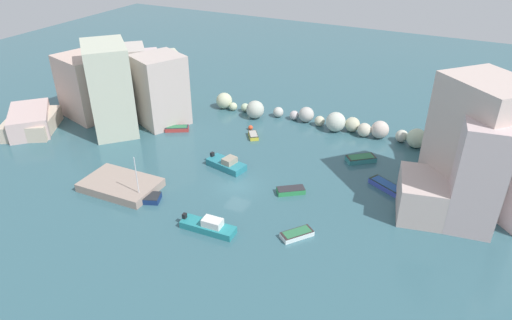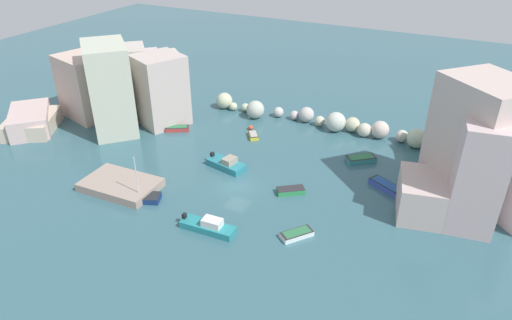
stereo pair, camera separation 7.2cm
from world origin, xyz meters
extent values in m
plane|color=#35606B|center=(0.00, 0.00, 0.00)|extent=(160.00, 160.00, 0.00)
cube|color=beige|center=(-23.47, 17.30, 3.75)|extent=(8.55, 8.70, 7.49)
cube|color=beige|center=(-32.96, 0.08, 1.45)|extent=(9.74, 9.61, 2.90)
cube|color=beige|center=(-22.44, 5.48, 6.07)|extent=(9.90, 9.75, 12.14)
cube|color=beige|center=(-27.64, 17.89, 3.48)|extent=(8.84, 8.83, 6.95)
cube|color=beige|center=(-32.58, -0.06, 1.07)|extent=(9.27, 9.91, 2.14)
cube|color=beige|center=(-26.03, 13.71, 4.64)|extent=(7.71, 7.76, 9.27)
cube|color=#C2B0A9|center=(-17.80, 10.38, 4.97)|extent=(7.98, 8.07, 9.94)
cube|color=beige|center=(-28.84, 8.24, 4.57)|extent=(9.11, 9.04, 9.14)
cube|color=beige|center=(23.09, 7.85, 6.88)|extent=(10.43, 10.34, 13.76)
cube|color=beige|center=(23.50, 5.09, 5.53)|extent=(5.23, 7.46, 11.07)
cube|color=beige|center=(24.16, 16.08, 3.70)|extent=(9.70, 9.35, 7.41)
cube|color=beige|center=(19.90, 4.21, 2.03)|extent=(7.20, 7.49, 4.06)
cube|color=beige|center=(23.69, 15.99, 3.17)|extent=(10.66, 10.50, 6.34)
cube|color=#BDBA9F|center=(25.50, 14.34, 3.72)|extent=(6.20, 8.62, 7.44)
sphere|color=beige|center=(-12.61, 18.98, 1.23)|extent=(2.46, 2.46, 2.46)
sphere|color=beige|center=(-10.93, 18.81, 0.63)|extent=(1.25, 1.25, 1.25)
sphere|color=#B4C9A4|center=(-9.07, 19.23, 0.65)|extent=(1.30, 1.30, 1.30)
sphere|color=#B7BCAE|center=(-6.65, 17.80, 1.33)|extent=(2.65, 2.65, 2.65)
sphere|color=beige|center=(-3.73, 19.67, 0.76)|extent=(1.52, 1.52, 1.52)
sphere|color=beige|center=(-1.23, 19.82, 0.68)|extent=(1.35, 1.35, 1.35)
sphere|color=#BAB6AF|center=(0.60, 19.93, 1.11)|extent=(2.22, 2.22, 2.22)
sphere|color=beige|center=(2.85, 19.43, 0.74)|extent=(1.47, 1.47, 1.47)
sphere|color=beige|center=(5.37, 18.83, 1.37)|extent=(2.75, 2.75, 2.75)
sphere|color=beige|center=(7.52, 19.76, 1.04)|extent=(2.07, 2.07, 2.07)
sphere|color=beige|center=(9.42, 18.97, 0.95)|extent=(1.89, 1.89, 1.89)
sphere|color=beige|center=(11.41, 19.47, 1.20)|extent=(2.40, 2.40, 2.40)
sphere|color=beige|center=(14.35, 19.58, 0.83)|extent=(1.67, 1.67, 1.67)
sphere|color=beige|center=(16.33, 18.83, 1.28)|extent=(2.56, 2.56, 2.56)
cube|color=gray|center=(-11.40, -6.23, 0.47)|extent=(8.51, 5.56, 0.95)
sphere|color=#E04C28|center=(-5.38, 13.83, 0.34)|extent=(0.68, 0.68, 0.68)
cube|color=teal|center=(-3.17, 3.08, 0.41)|extent=(5.15, 3.02, 0.82)
cube|color=#9E937F|center=(-2.62, 2.96, 1.18)|extent=(1.56, 1.85, 0.71)
cube|color=black|center=(-5.38, 3.54, 1.07)|extent=(0.44, 0.50, 0.50)
cube|color=teal|center=(1.29, -8.28, 0.36)|extent=(5.60, 1.94, 0.72)
cube|color=silver|center=(1.82, -8.25, 1.09)|extent=(1.99, 1.32, 0.75)
cube|color=black|center=(-1.31, -8.42, 0.97)|extent=(0.38, 0.46, 0.50)
cube|color=#BC3A36|center=(-14.49, 8.96, 0.28)|extent=(3.46, 2.73, 0.57)
cube|color=#202B32|center=(-14.49, 8.96, 0.60)|extent=(3.39, 2.68, 0.06)
cube|color=#2D7047|center=(-14.49, 8.96, 0.61)|extent=(2.94, 2.32, 0.08)
cube|color=teal|center=(10.95, 11.87, 0.31)|extent=(3.76, 3.48, 0.62)
cube|color=#2B2C29|center=(10.95, 11.87, 0.65)|extent=(3.68, 3.41, 0.06)
cube|color=#2D7047|center=(10.95, 11.87, 0.66)|extent=(3.19, 2.96, 0.08)
cube|color=#2F8E4D|center=(5.96, 1.46, 0.28)|extent=(3.20, 2.83, 0.57)
cube|color=#2C2A2F|center=(5.96, 1.46, 0.60)|extent=(3.14, 2.77, 0.06)
cube|color=navy|center=(-8.04, -7.11, 0.30)|extent=(4.74, 3.28, 0.60)
cube|color=#22252A|center=(-8.04, -7.11, 0.63)|extent=(4.65, 3.21, 0.06)
cylinder|color=silver|center=(-8.04, -7.11, 2.94)|extent=(0.10, 0.10, 4.67)
cube|color=yellow|center=(-3.96, 11.85, 0.25)|extent=(2.27, 2.53, 0.50)
cube|color=#2E312D|center=(-3.96, 11.85, 0.53)|extent=(2.22, 2.48, 0.06)
cube|color=#ADA89E|center=(-3.96, 11.85, 0.54)|extent=(1.93, 2.15, 0.08)
cube|color=white|center=(9.42, -5.29, 0.25)|extent=(2.97, 3.29, 0.49)
cube|color=#312726|center=(9.42, -5.29, 0.52)|extent=(2.91, 3.23, 0.06)
cube|color=#2D7047|center=(9.42, -5.29, 0.53)|extent=(2.52, 2.80, 0.08)
cube|color=#3C4FBB|center=(15.19, 7.06, 0.29)|extent=(4.30, 3.20, 0.58)
cube|color=black|center=(15.19, 7.06, 0.61)|extent=(4.22, 3.14, 0.06)
cube|color=#234C93|center=(15.19, 7.06, 0.62)|extent=(3.66, 2.72, 0.08)
camera|label=1|loc=(21.47, -38.17, 28.03)|focal=32.22mm
camera|label=2|loc=(21.54, -38.14, 28.03)|focal=32.22mm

